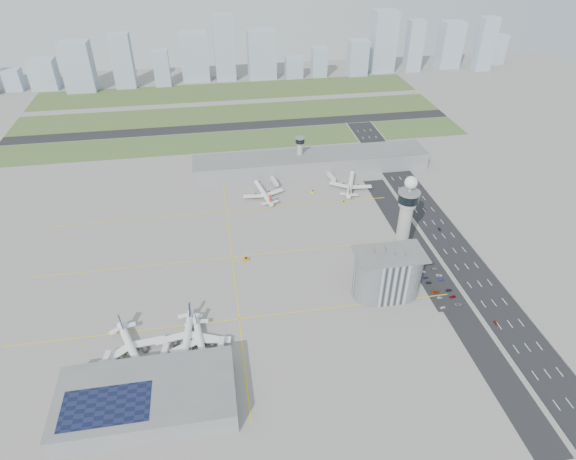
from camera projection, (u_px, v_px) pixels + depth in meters
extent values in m
plane|color=gray|center=(297.00, 279.00, 312.34)|extent=(1000.00, 1000.00, 0.00)
cube|color=#3D5428|center=(238.00, 140.00, 492.40)|extent=(480.00, 50.00, 0.08)
cube|color=#465D2C|center=(233.00, 114.00, 553.34)|extent=(480.00, 60.00, 0.08)
cube|color=#4A602D|center=(228.00, 91.00, 618.33)|extent=(480.00, 70.00, 0.08)
cube|color=black|center=(235.00, 126.00, 522.45)|extent=(480.00, 22.00, 0.10)
cube|color=black|center=(462.00, 261.00, 327.94)|extent=(28.00, 500.00, 0.10)
cube|color=#9E9E99|center=(443.00, 262.00, 325.73)|extent=(0.60, 500.00, 1.20)
cube|color=#9E9E99|center=(482.00, 258.00, 329.53)|extent=(0.60, 500.00, 1.20)
cube|color=black|center=(434.00, 274.00, 316.43)|extent=(18.00, 260.00, 0.08)
cube|color=black|center=(439.00, 286.00, 306.40)|extent=(20.00, 44.00, 0.10)
cube|color=yellow|center=(239.00, 319.00, 282.53)|extent=(260.00, 0.60, 0.01)
cube|color=yellow|center=(232.00, 257.00, 331.28)|extent=(260.00, 0.60, 0.01)
cube|color=yellow|center=(227.00, 211.00, 380.02)|extent=(260.00, 0.60, 0.01)
cube|color=yellow|center=(232.00, 257.00, 331.28)|extent=(0.60, 260.00, 0.01)
cylinder|color=#ADAAA5|center=(403.00, 231.00, 315.02)|extent=(8.40, 8.40, 48.00)
cylinder|color=#ADAAA5|center=(408.00, 203.00, 302.55)|extent=(11.00, 11.00, 4.00)
cylinder|color=black|center=(409.00, 197.00, 300.28)|extent=(13.00, 13.00, 6.00)
cylinder|color=slate|center=(409.00, 192.00, 298.29)|extent=(14.00, 14.00, 1.00)
cylinder|color=#ADAAA5|center=(410.00, 189.00, 296.88)|extent=(1.60, 1.60, 5.00)
sphere|color=white|center=(411.00, 183.00, 294.33)|extent=(8.00, 8.00, 8.00)
cylinder|color=#ADAAA5|center=(300.00, 156.00, 430.35)|extent=(5.00, 5.00, 28.00)
cylinder|color=black|center=(300.00, 141.00, 421.84)|extent=(8.00, 8.00, 4.00)
cylinder|color=slate|center=(300.00, 138.00, 420.43)|extent=(8.60, 8.60, 0.80)
cube|color=#B2B2B7|center=(387.00, 274.00, 293.03)|extent=(18.00, 24.00, 30.00)
cylinder|color=#B2B2B7|center=(373.00, 276.00, 291.81)|extent=(24.00, 24.00, 30.00)
cylinder|color=#B2B2B7|center=(401.00, 273.00, 294.25)|extent=(24.00, 24.00, 30.00)
cube|color=slate|center=(390.00, 254.00, 284.30)|extent=(42.00, 24.00, 0.80)
cube|color=slate|center=(379.00, 250.00, 285.01)|extent=(6.00, 5.00, 3.00)
cube|color=slate|center=(400.00, 254.00, 282.62)|extent=(5.00, 4.00, 2.40)
cube|color=gray|center=(311.00, 163.00, 433.77)|extent=(210.00, 32.00, 15.00)
cube|color=slate|center=(311.00, 155.00, 429.29)|extent=(210.00, 32.00, 0.80)
cube|color=gray|center=(147.00, 399.00, 230.36)|extent=(84.00, 42.00, 12.00)
cube|color=slate|center=(145.00, 390.00, 226.73)|extent=(84.00, 42.00, 0.80)
cube|color=black|center=(106.00, 406.00, 219.26)|extent=(40.00, 22.00, 0.20)
imported|color=silver|center=(443.00, 307.00, 289.73)|extent=(3.75, 2.02, 1.21)
imported|color=gray|center=(440.00, 298.00, 296.93)|extent=(3.59, 1.36, 1.17)
imported|color=#A2370E|center=(436.00, 292.00, 301.18)|extent=(4.92, 2.67, 1.31)
imported|color=black|center=(429.00, 283.00, 308.67)|extent=(3.86, 1.71, 1.10)
imported|color=navy|center=(426.00, 278.00, 312.69)|extent=(3.62, 1.87, 1.18)
imported|color=white|center=(423.00, 272.00, 317.66)|extent=(3.39, 1.28, 1.10)
imported|color=gray|center=(459.00, 305.00, 291.81)|extent=(4.59, 2.39, 1.24)
imported|color=maroon|center=(453.00, 297.00, 297.65)|extent=(4.47, 2.29, 1.24)
imported|color=black|center=(449.00, 290.00, 302.54)|extent=(3.83, 1.63, 1.29)
imported|color=navy|center=(441.00, 280.00, 310.93)|extent=(3.36, 1.31, 1.09)
imported|color=silver|center=(439.00, 275.00, 314.59)|extent=(4.55, 2.65, 1.19)
imported|color=slate|center=(435.00, 268.00, 320.50)|extent=(4.10, 1.95, 1.15)
imported|color=maroon|center=(496.00, 323.00, 279.19)|extent=(1.41, 3.38, 1.14)
imported|color=black|center=(439.00, 229.00, 358.61)|extent=(1.65, 3.92, 1.26)
imported|color=navy|center=(408.00, 178.00, 424.82)|extent=(2.13, 4.45, 1.22)
imported|color=#A5A5A5|center=(372.00, 150.00, 472.54)|extent=(1.89, 3.96, 1.31)
cube|color=#9EADC1|center=(13.00, 80.00, 614.65)|extent=(22.81, 18.25, 26.79)
cube|color=#9EADC1|center=(44.00, 74.00, 617.99)|extent=(32.30, 25.84, 36.93)
cube|color=#9EADC1|center=(78.00, 67.00, 604.77)|extent=(35.81, 28.65, 60.36)
cube|color=#9EADC1|center=(123.00, 61.00, 613.94)|extent=(25.49, 20.39, 66.89)
cube|color=#9EADC1|center=(162.00, 68.00, 625.10)|extent=(20.04, 16.03, 45.20)
cube|color=#9EADC1|center=(195.00, 56.00, 641.86)|extent=(35.76, 28.61, 61.22)
cube|color=#9EADC1|center=(224.00, 48.00, 636.69)|extent=(26.33, 21.06, 83.39)
cube|color=#9EADC1|center=(262.00, 54.00, 650.09)|extent=(36.96, 29.57, 62.11)
cube|color=#9EADC1|center=(294.00, 67.00, 658.66)|extent=(23.01, 18.41, 27.75)
cube|color=#9EADC1|center=(319.00, 62.00, 659.95)|extent=(20.22, 16.18, 38.97)
cube|color=#9EADC1|center=(358.00, 58.00, 663.36)|extent=(26.14, 20.92, 46.89)
cube|color=#9EADC1|center=(383.00, 41.00, 668.69)|extent=(32.26, 25.81, 81.20)
cube|color=#9EADC1|center=(414.00, 46.00, 672.53)|extent=(21.59, 17.28, 68.75)
cube|color=#9EADC1|center=(450.00, 45.00, 689.38)|extent=(30.25, 24.20, 63.40)
cube|color=#9EADC1|center=(485.00, 44.00, 676.96)|extent=(23.04, 18.43, 71.56)
cube|color=#9EADC1|center=(496.00, 49.00, 712.78)|extent=(22.64, 18.11, 41.06)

